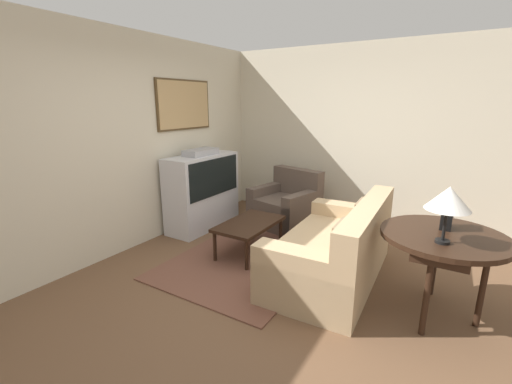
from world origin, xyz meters
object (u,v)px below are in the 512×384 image
object	(u,v)px
couch	(335,251)
table_lamp	(449,199)
tv	(203,191)
mantel_clock	(447,215)
console_table	(444,242)
coffee_table	(249,226)
armchair	(286,207)

from	to	relation	value
couch	table_lamp	world-z (taller)	table_lamp
tv	mantel_clock	size ratio (longest dim) A/B	5.04
console_table	mantel_clock	distance (m)	0.25
console_table	table_lamp	xyz separation A→B (m)	(-0.22, 0.01, 0.43)
coffee_table	table_lamp	world-z (taller)	table_lamp
armchair	table_lamp	xyz separation A→B (m)	(-1.59, -2.17, 0.84)
table_lamp	mantel_clock	world-z (taller)	table_lamp
couch	mantel_clock	distance (m)	1.15
tv	mantel_clock	distance (m)	3.27
coffee_table	mantel_clock	world-z (taller)	mantel_clock
tv	couch	distance (m)	2.29
mantel_clock	table_lamp	bearing A→B (deg)	179.83
armchair	tv	bearing A→B (deg)	-132.61
table_lamp	coffee_table	bearing A→B (deg)	78.34
couch	mantel_clock	size ratio (longest dim) A/B	7.82
couch	console_table	distance (m)	1.08
tv	coffee_table	world-z (taller)	tv
armchair	coffee_table	distance (m)	1.16
tv	couch	bearing A→B (deg)	-102.10
couch	coffee_table	bearing A→B (deg)	-93.93
armchair	coffee_table	xyz separation A→B (m)	(-1.15, -0.07, 0.07)
couch	coffee_table	size ratio (longest dim) A/B	2.02
couch	armchair	size ratio (longest dim) A/B	1.81
mantel_clock	coffee_table	bearing A→B (deg)	88.62
armchair	mantel_clock	bearing A→B (deg)	-15.69
console_table	mantel_clock	bearing A→B (deg)	2.25
couch	table_lamp	distance (m)	1.35
armchair	mantel_clock	world-z (taller)	mantel_clock
table_lamp	armchair	bearing A→B (deg)	53.83
coffee_table	armchair	bearing A→B (deg)	3.55
coffee_table	tv	bearing A→B (deg)	68.15
coffee_table	console_table	distance (m)	2.14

